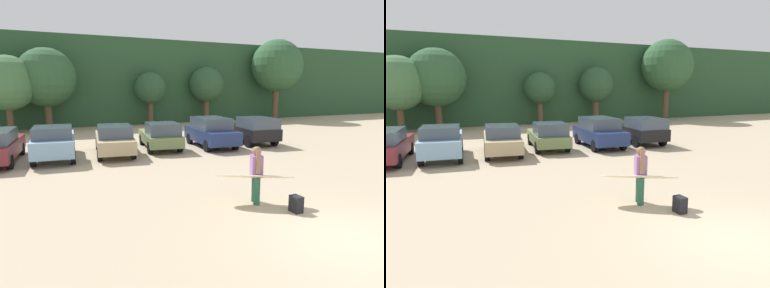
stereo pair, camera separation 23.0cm
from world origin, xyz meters
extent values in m
plane|color=tan|center=(0.00, 0.00, 0.00)|extent=(120.00, 120.00, 0.00)
cube|color=#284C2D|center=(0.00, 30.74, 3.78)|extent=(108.00, 12.00, 7.55)
cylinder|color=brown|center=(-7.86, 22.71, 0.98)|extent=(0.47, 0.47, 1.95)
sphere|color=#427042|center=(-7.86, 22.71, 3.61)|extent=(3.91, 3.91, 3.91)
cylinder|color=brown|center=(-5.28, 23.39, 1.08)|extent=(0.51, 0.51, 2.16)
sphere|color=#2D5633|center=(-5.28, 23.39, 4.04)|extent=(4.43, 4.43, 4.43)
cylinder|color=brown|center=(3.04, 23.77, 1.04)|extent=(0.45, 0.45, 2.09)
sphere|color=#284C2D|center=(3.04, 23.77, 3.25)|extent=(2.73, 2.73, 2.73)
cylinder|color=brown|center=(8.47, 23.65, 1.10)|extent=(0.55, 0.55, 2.19)
sphere|color=#284C2D|center=(8.47, 23.65, 3.56)|extent=(3.22, 3.22, 3.22)
cylinder|color=brown|center=(15.91, 22.85, 1.63)|extent=(0.59, 0.59, 3.25)
sphere|color=#2D5633|center=(15.91, 22.85, 5.41)|extent=(5.08, 5.08, 5.08)
cylinder|color=black|center=(-6.94, 13.71, 0.30)|extent=(0.29, 0.63, 0.61)
cylinder|color=black|center=(-7.30, 10.59, 0.30)|extent=(0.29, 0.63, 0.61)
cube|color=#84ADD1|center=(-5.51, 11.97, 0.73)|extent=(2.16, 4.44, 0.74)
cube|color=#3F4C5B|center=(-5.57, 11.35, 1.35)|extent=(1.81, 2.13, 0.51)
cylinder|color=black|center=(-6.17, 13.45, 0.36)|extent=(0.29, 0.73, 0.72)
cylinder|color=black|center=(-4.58, 13.30, 0.36)|extent=(0.29, 0.73, 0.72)
cylinder|color=black|center=(-6.43, 10.63, 0.36)|extent=(0.29, 0.73, 0.72)
cylinder|color=black|center=(-4.85, 10.48, 0.36)|extent=(0.29, 0.73, 0.72)
cube|color=tan|center=(-2.70, 12.02, 0.63)|extent=(2.35, 4.86, 0.63)
cube|color=#3F4C5B|center=(-2.78, 11.51, 1.22)|extent=(1.86, 2.36, 0.55)
cylinder|color=black|center=(-3.25, 13.65, 0.32)|extent=(0.31, 0.66, 0.64)
cylinder|color=black|center=(-1.73, 13.44, 0.32)|extent=(0.31, 0.66, 0.64)
cylinder|color=black|center=(-3.68, 10.61, 0.32)|extent=(0.31, 0.66, 0.64)
cylinder|color=black|center=(-2.16, 10.39, 0.32)|extent=(0.31, 0.66, 0.64)
cube|color=#6B7F4C|center=(-0.10, 12.54, 0.59)|extent=(2.34, 4.49, 0.55)
cube|color=#3F4C5B|center=(-0.22, 11.70, 1.18)|extent=(1.86, 2.15, 0.62)
cylinder|color=black|center=(-0.66, 14.06, 0.31)|extent=(0.31, 0.65, 0.63)
cylinder|color=black|center=(0.88, 13.83, 0.31)|extent=(0.31, 0.65, 0.63)
cylinder|color=black|center=(-1.08, 11.26, 0.31)|extent=(0.31, 0.65, 0.63)
cylinder|color=black|center=(0.47, 11.03, 0.31)|extent=(0.31, 0.65, 0.63)
cube|color=navy|center=(2.70, 11.79, 0.67)|extent=(2.14, 4.25, 0.70)
cube|color=#3F4C5B|center=(2.70, 11.84, 1.34)|extent=(1.85, 2.53, 0.64)
cylinder|color=black|center=(2.01, 13.21, 0.32)|extent=(0.27, 0.65, 0.63)
cylinder|color=black|center=(3.62, 13.08, 0.32)|extent=(0.27, 0.65, 0.63)
cylinder|color=black|center=(1.78, 10.51, 0.32)|extent=(0.27, 0.65, 0.63)
cylinder|color=black|center=(3.39, 10.37, 0.32)|extent=(0.27, 0.65, 0.63)
cube|color=black|center=(5.48, 12.00, 0.68)|extent=(2.29, 4.29, 0.66)
cube|color=#3F4C5B|center=(5.38, 11.14, 1.31)|extent=(1.93, 2.45, 0.59)
cylinder|color=black|center=(4.82, 13.44, 0.35)|extent=(0.30, 0.73, 0.71)
cylinder|color=black|center=(6.45, 13.25, 0.35)|extent=(0.30, 0.73, 0.71)
cylinder|color=black|center=(4.51, 10.75, 0.35)|extent=(0.30, 0.73, 0.71)
cylinder|color=black|center=(6.13, 10.56, 0.35)|extent=(0.30, 0.73, 0.71)
cylinder|color=#26593F|center=(-0.61, 2.80, 0.40)|extent=(0.19, 0.19, 0.80)
cylinder|color=#26593F|center=(-0.50, 3.06, 0.40)|extent=(0.19, 0.19, 0.80)
cube|color=#9966A5|center=(-0.55, 2.93, 1.11)|extent=(0.45, 0.50, 0.62)
sphere|color=#8C664C|center=(-0.55, 2.93, 1.55)|extent=(0.26, 0.26, 0.26)
cylinder|color=#8C664C|center=(-0.64, 2.72, 1.27)|extent=(0.21, 0.24, 0.66)
cylinder|color=#8C664C|center=(-0.46, 3.13, 1.27)|extent=(0.28, 0.40, 0.65)
ellipsoid|color=beige|center=(-0.65, 2.88, 0.82)|extent=(2.33, 1.70, 0.27)
cube|color=black|center=(0.01, 1.86, 0.23)|extent=(0.24, 0.34, 0.45)
camera|label=1|loc=(-6.22, -4.92, 3.35)|focal=31.79mm
camera|label=2|loc=(-6.01, -5.01, 3.35)|focal=31.79mm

